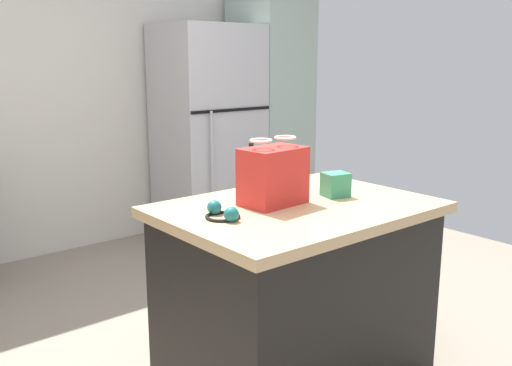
{
  "coord_description": "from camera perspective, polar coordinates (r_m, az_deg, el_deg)",
  "views": [
    {
      "loc": [
        -1.47,
        -2.1,
        1.56
      ],
      "look_at": [
        0.29,
        0.04,
        0.94
      ],
      "focal_mm": 39.83,
      "sensor_mm": 36.0,
      "label": 1
    }
  ],
  "objects": [
    {
      "name": "kitchen_island",
      "position": [
        2.78,
        4.01,
        -11.03
      ],
      "size": [
        1.23,
        0.9,
        0.89
      ],
      "color": "black",
      "rests_on": "ground"
    },
    {
      "name": "small_box",
      "position": [
        2.79,
        7.99,
        -0.17
      ],
      "size": [
        0.14,
        0.13,
        0.12
      ],
      "primitive_type": "cube",
      "rotation": [
        0.0,
        0.0,
        -0.25
      ],
      "color": "#388E66",
      "rests_on": "kitchen_island"
    },
    {
      "name": "bottle",
      "position": [
        2.83,
        -0.49,
        1.28
      ],
      "size": [
        0.05,
        0.05,
        0.25
      ],
      "color": "#4C9956",
      "rests_on": "kitchen_island"
    },
    {
      "name": "shopping_bag",
      "position": [
        2.6,
        1.73,
        0.75
      ],
      "size": [
        0.31,
        0.22,
        0.31
      ],
      "color": "red",
      "rests_on": "kitchen_island"
    },
    {
      "name": "back_wall",
      "position": [
        4.73,
        -21.76,
        9.18
      ],
      "size": [
        5.2,
        0.13,
        2.71
      ],
      "color": "silver",
      "rests_on": "ground"
    },
    {
      "name": "tall_cabinet",
      "position": [
        5.41,
        1.46,
        7.16
      ],
      "size": [
        0.58,
        0.64,
        2.1
      ],
      "color": "#9EB2A8",
      "rests_on": "ground"
    },
    {
      "name": "refrigerator",
      "position": [
        4.99,
        -4.8,
        5.08
      ],
      "size": [
        0.81,
        0.72,
        1.83
      ],
      "color": "#B7B7BC",
      "rests_on": "ground"
    },
    {
      "name": "ear_defenders",
      "position": [
        2.4,
        -3.37,
        -3.01
      ],
      "size": [
        0.16,
        0.2,
        0.06
      ],
      "color": "black",
      "rests_on": "kitchen_island"
    }
  ]
}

